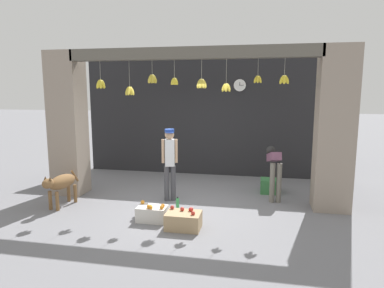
{
  "coord_description": "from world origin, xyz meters",
  "views": [
    {
      "loc": [
        1.41,
        -6.74,
        2.38
      ],
      "look_at": [
        0.0,
        0.4,
        1.22
      ],
      "focal_mm": 32.0,
      "sensor_mm": 36.0,
      "label": 1
    }
  ],
  "objects_px": {
    "produce_box_green": "(269,186)",
    "shopkeeper": "(170,159)",
    "fruit_crate_apples": "(184,220)",
    "fruit_crate_oranges": "(152,213)",
    "wall_clock": "(240,85)",
    "worker_stooping": "(274,166)",
    "dog": "(61,183)",
    "water_bottle": "(178,204)"
  },
  "relations": [
    {
      "from": "fruit_crate_apples",
      "to": "produce_box_green",
      "type": "height_order",
      "value": "fruit_crate_apples"
    },
    {
      "from": "shopkeeper",
      "to": "produce_box_green",
      "type": "relative_size",
      "value": 3.79
    },
    {
      "from": "produce_box_green",
      "to": "wall_clock",
      "type": "relative_size",
      "value": 1.21
    },
    {
      "from": "fruit_crate_apples",
      "to": "wall_clock",
      "type": "distance_m",
      "value": 4.58
    },
    {
      "from": "worker_stooping",
      "to": "shopkeeper",
      "type": "bearing_deg",
      "value": -174.2
    },
    {
      "from": "wall_clock",
      "to": "produce_box_green",
      "type": "bearing_deg",
      "value": -60.07
    },
    {
      "from": "dog",
      "to": "produce_box_green",
      "type": "bearing_deg",
      "value": 121.84
    },
    {
      "from": "shopkeeper",
      "to": "fruit_crate_apples",
      "type": "relative_size",
      "value": 2.62
    },
    {
      "from": "water_bottle",
      "to": "produce_box_green",
      "type": "bearing_deg",
      "value": 40.48
    },
    {
      "from": "produce_box_green",
      "to": "water_bottle",
      "type": "distance_m",
      "value": 2.41
    },
    {
      "from": "produce_box_green",
      "to": "water_bottle",
      "type": "bearing_deg",
      "value": -139.52
    },
    {
      "from": "fruit_crate_oranges",
      "to": "worker_stooping",
      "type": "bearing_deg",
      "value": 38.61
    },
    {
      "from": "wall_clock",
      "to": "fruit_crate_apples",
      "type": "bearing_deg",
      "value": -100.12
    },
    {
      "from": "shopkeeper",
      "to": "wall_clock",
      "type": "relative_size",
      "value": 4.56
    },
    {
      "from": "worker_stooping",
      "to": "wall_clock",
      "type": "bearing_deg",
      "value": 106.96
    },
    {
      "from": "shopkeeper",
      "to": "fruit_crate_oranges",
      "type": "height_order",
      "value": "shopkeeper"
    },
    {
      "from": "dog",
      "to": "fruit_crate_apples",
      "type": "bearing_deg",
      "value": 85.58
    },
    {
      "from": "produce_box_green",
      "to": "shopkeeper",
      "type": "bearing_deg",
      "value": -154.74
    },
    {
      "from": "water_bottle",
      "to": "fruit_crate_oranges",
      "type": "bearing_deg",
      "value": -115.89
    },
    {
      "from": "dog",
      "to": "water_bottle",
      "type": "distance_m",
      "value": 2.43
    },
    {
      "from": "worker_stooping",
      "to": "fruit_crate_apples",
      "type": "bearing_deg",
      "value": -136.76
    },
    {
      "from": "dog",
      "to": "wall_clock",
      "type": "xyz_separation_m",
      "value": [
        3.4,
        3.25,
        2.01
      ]
    },
    {
      "from": "fruit_crate_apples",
      "to": "wall_clock",
      "type": "relative_size",
      "value": 1.74
    },
    {
      "from": "worker_stooping",
      "to": "produce_box_green",
      "type": "distance_m",
      "value": 0.74
    },
    {
      "from": "fruit_crate_apples",
      "to": "wall_clock",
      "type": "height_order",
      "value": "wall_clock"
    },
    {
      "from": "worker_stooping",
      "to": "wall_clock",
      "type": "distance_m",
      "value": 2.72
    },
    {
      "from": "produce_box_green",
      "to": "fruit_crate_apples",
      "type": "bearing_deg",
      "value": -121.72
    },
    {
      "from": "worker_stooping",
      "to": "produce_box_green",
      "type": "relative_size",
      "value": 2.68
    },
    {
      "from": "wall_clock",
      "to": "worker_stooping",
      "type": "bearing_deg",
      "value": -64.63
    },
    {
      "from": "worker_stooping",
      "to": "fruit_crate_apples",
      "type": "xyz_separation_m",
      "value": [
        -1.58,
        -2.0,
        -0.59
      ]
    },
    {
      "from": "worker_stooping",
      "to": "water_bottle",
      "type": "relative_size",
      "value": 4.09
    },
    {
      "from": "shopkeeper",
      "to": "wall_clock",
      "type": "xyz_separation_m",
      "value": [
        1.31,
        2.43,
        1.59
      ]
    },
    {
      "from": "dog",
      "to": "worker_stooping",
      "type": "height_order",
      "value": "worker_stooping"
    },
    {
      "from": "fruit_crate_oranges",
      "to": "dog",
      "type": "bearing_deg",
      "value": 169.29
    },
    {
      "from": "worker_stooping",
      "to": "fruit_crate_oranges",
      "type": "relative_size",
      "value": 2.07
    },
    {
      "from": "fruit_crate_oranges",
      "to": "produce_box_green",
      "type": "bearing_deg",
      "value": 45.92
    },
    {
      "from": "fruit_crate_oranges",
      "to": "produce_box_green",
      "type": "height_order",
      "value": "fruit_crate_oranges"
    },
    {
      "from": "water_bottle",
      "to": "wall_clock",
      "type": "distance_m",
      "value": 3.95
    },
    {
      "from": "shopkeeper",
      "to": "produce_box_green",
      "type": "xyz_separation_m",
      "value": [
        2.13,
        1.01,
        -0.75
      ]
    },
    {
      "from": "dog",
      "to": "fruit_crate_oranges",
      "type": "xyz_separation_m",
      "value": [
        2.07,
        -0.39,
        -0.35
      ]
    },
    {
      "from": "worker_stooping",
      "to": "wall_clock",
      "type": "height_order",
      "value": "wall_clock"
    },
    {
      "from": "wall_clock",
      "to": "fruit_crate_oranges",
      "type": "bearing_deg",
      "value": -110.04
    }
  ]
}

